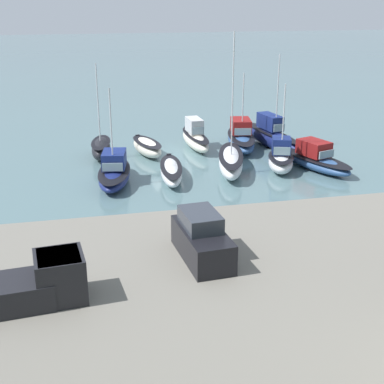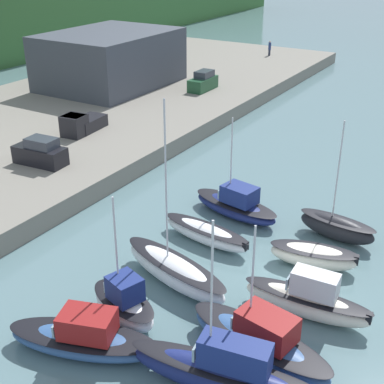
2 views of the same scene
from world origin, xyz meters
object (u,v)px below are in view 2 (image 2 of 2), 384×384
moored_boat_3 (206,233)px  pickup_truck_0 (81,124)px  moored_boat_2 (175,271)px  moored_boat_6 (260,341)px  moored_boat_5 (226,374)px  moored_boat_8 (314,256)px  moored_boat_9 (337,227)px  person_on_quay (270,48)px  moored_boat_4 (236,205)px  parked_car_1 (40,153)px  moored_boat_1 (124,303)px  parked_car_0 (203,82)px  moored_boat_0 (83,338)px  moored_boat_7 (308,300)px

moored_boat_3 → pickup_truck_0: size_ratio=1.33×
moored_boat_2 → moored_boat_6: 7.08m
moored_boat_3 → moored_boat_5: (-10.40, -6.90, 0.45)m
moored_boat_8 → moored_boat_2: bearing=121.0°
moored_boat_9 → pickup_truck_0: moored_boat_9 is taller
moored_boat_6 → person_on_quay: (57.17, 24.76, 1.67)m
moored_boat_4 → pickup_truck_0: size_ratio=1.43×
moored_boat_8 → parked_car_1: size_ratio=1.24×
moored_boat_4 → moored_boat_6: size_ratio=0.90×
moored_boat_1 → moored_boat_8: moored_boat_1 is taller
moored_boat_6 → parked_car_0: bearing=43.9°
moored_boat_1 → moored_boat_2: moored_boat_2 is taller
moored_boat_8 → parked_car_0: 35.02m
moored_boat_6 → moored_boat_9: bearing=11.7°
moored_boat_4 → moored_boat_0: bearing=-169.5°
moored_boat_8 → moored_boat_6: bearing=170.9°
moored_boat_4 → parked_car_1: size_ratio=1.61×
moored_boat_3 → moored_boat_7: 8.82m
moored_boat_6 → person_on_quay: bearing=33.6°
moored_boat_7 → parked_car_0: (30.98, 24.11, 1.46)m
moored_boat_4 → person_on_quay: (45.34, 17.53, 1.77)m
moored_boat_5 → parked_car_1: moored_boat_5 is taller
moored_boat_1 → moored_boat_4: bearing=19.2°
moored_boat_2 → pickup_truck_0: moored_boat_2 is taller
moored_boat_2 → moored_boat_4: size_ratio=1.51×
pickup_truck_0 → moored_boat_8: bearing=156.9°
moored_boat_7 → moored_boat_8: 4.68m
moored_boat_2 → moored_boat_7: moored_boat_2 is taller
moored_boat_6 → moored_boat_4: bearing=41.6°
moored_boat_4 → person_on_quay: moored_boat_4 is taller
pickup_truck_0 → moored_boat_3: bearing=148.7°
person_on_quay → moored_boat_7: bearing=-154.3°
moored_boat_6 → parked_car_0: 42.06m
moored_boat_7 → moored_boat_2: bearing=96.0°
moored_boat_4 → moored_boat_8: 7.54m
moored_boat_5 → pickup_truck_0: size_ratio=1.79×
moored_boat_0 → parked_car_0: size_ratio=1.79×
moored_boat_3 → parked_car_1: 15.81m
moored_boat_9 → moored_boat_0: bearing=164.6°
moored_boat_2 → person_on_quay: bearing=33.8°
moored_boat_2 → moored_boat_1: bearing=-172.4°
moored_boat_0 → moored_boat_7: bearing=-63.9°
moored_boat_1 → moored_boat_8: size_ratio=1.26×
moored_boat_9 → parked_car_1: moored_boat_9 is taller
moored_boat_1 → parked_car_0: (36.02, 16.31, 1.47)m
moored_boat_4 → moored_boat_7: bearing=-124.0°
moored_boat_7 → parked_car_1: parked_car_1 is taller
moored_boat_3 → parked_car_0: bearing=37.6°
moored_boat_1 → moored_boat_7: 9.29m
parked_car_0 → parked_car_1: bearing=90.5°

